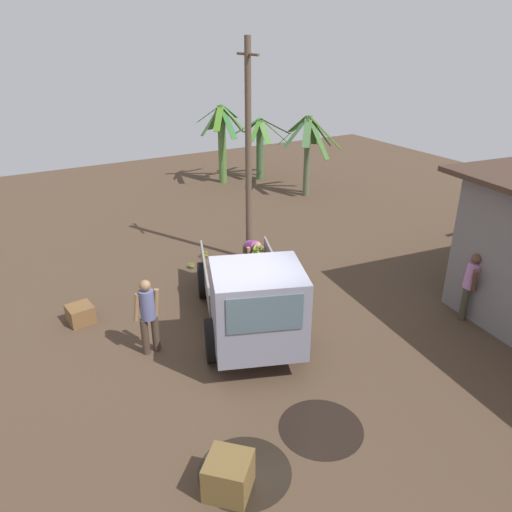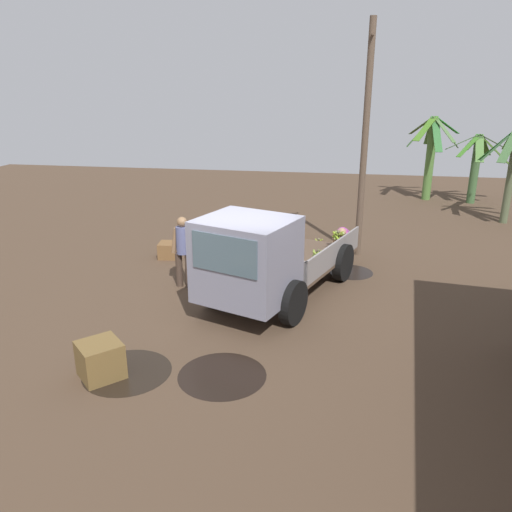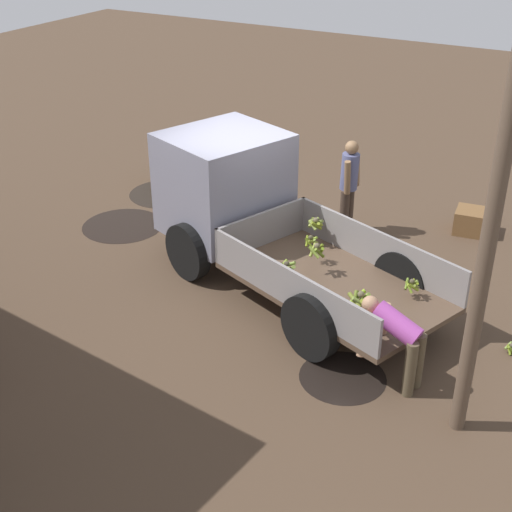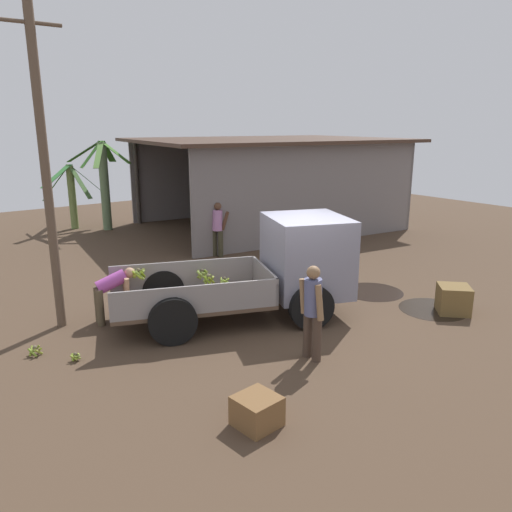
{
  "view_description": "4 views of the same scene",
  "coord_description": "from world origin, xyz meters",
  "px_view_note": "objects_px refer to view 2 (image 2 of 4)",
  "views": [
    {
      "loc": [
        7.75,
        -4.06,
        6.27
      ],
      "look_at": [
        -2.09,
        1.56,
        1.13
      ],
      "focal_mm": 35.0,
      "sensor_mm": 36.0,
      "label": 1
    },
    {
      "loc": [
        9.53,
        1.95,
        4.54
      ],
      "look_at": [
        -0.7,
        0.2,
        0.99
      ],
      "focal_mm": 35.0,
      "sensor_mm": 36.0,
      "label": 2
    },
    {
      "loc": [
        -5.25,
        9.22,
        5.69
      ],
      "look_at": [
        -0.94,
        1.49,
        0.91
      ],
      "focal_mm": 50.0,
      "sensor_mm": 36.0,
      "label": 3
    },
    {
      "loc": [
        -6.57,
        -7.49,
        4.0
      ],
      "look_at": [
        -0.51,
        0.82,
        1.26
      ],
      "focal_mm": 35.0,
      "sensor_mm": 36.0,
      "label": 4
    }
  ],
  "objects_px": {
    "utility_pole": "(365,141)",
    "person_foreground_visitor": "(183,249)",
    "cargo_truck": "(259,261)",
    "wooden_crate_1": "(100,360)",
    "wooden_crate_0": "(169,250)",
    "person_worker_loading": "(344,239)",
    "banana_bunch_on_ground_0": "(296,245)",
    "banana_bunch_on_ground_1": "(319,241)"
  },
  "relations": [
    {
      "from": "utility_pole",
      "to": "person_worker_loading",
      "type": "distance_m",
      "value": 2.66
    },
    {
      "from": "person_worker_loading",
      "to": "cargo_truck",
      "type": "bearing_deg",
      "value": -20.35
    },
    {
      "from": "banana_bunch_on_ground_1",
      "to": "wooden_crate_1",
      "type": "relative_size",
      "value": 0.4
    },
    {
      "from": "banana_bunch_on_ground_1",
      "to": "cargo_truck",
      "type": "bearing_deg",
      "value": -11.88
    },
    {
      "from": "wooden_crate_1",
      "to": "banana_bunch_on_ground_0",
      "type": "bearing_deg",
      "value": 161.19
    },
    {
      "from": "banana_bunch_on_ground_1",
      "to": "wooden_crate_1",
      "type": "xyz_separation_m",
      "value": [
        7.88,
        -3.15,
        0.2
      ]
    },
    {
      "from": "banana_bunch_on_ground_0",
      "to": "wooden_crate_0",
      "type": "distance_m",
      "value": 3.68
    },
    {
      "from": "cargo_truck",
      "to": "person_foreground_visitor",
      "type": "xyz_separation_m",
      "value": [
        -1.0,
        -1.95,
        -0.17
      ]
    },
    {
      "from": "banana_bunch_on_ground_1",
      "to": "wooden_crate_1",
      "type": "height_order",
      "value": "wooden_crate_1"
    },
    {
      "from": "banana_bunch_on_ground_1",
      "to": "person_worker_loading",
      "type": "bearing_deg",
      "value": 23.1
    },
    {
      "from": "cargo_truck",
      "to": "person_worker_loading",
      "type": "distance_m",
      "value": 3.67
    },
    {
      "from": "banana_bunch_on_ground_0",
      "to": "banana_bunch_on_ground_1",
      "type": "bearing_deg",
      "value": 128.6
    },
    {
      "from": "wooden_crate_1",
      "to": "person_worker_loading",
      "type": "bearing_deg",
      "value": 147.95
    },
    {
      "from": "utility_pole",
      "to": "person_foreground_visitor",
      "type": "bearing_deg",
      "value": -52.79
    },
    {
      "from": "person_worker_loading",
      "to": "banana_bunch_on_ground_0",
      "type": "bearing_deg",
      "value": -122.6
    },
    {
      "from": "banana_bunch_on_ground_0",
      "to": "banana_bunch_on_ground_1",
      "type": "height_order",
      "value": "banana_bunch_on_ground_1"
    },
    {
      "from": "utility_pole",
      "to": "person_worker_loading",
      "type": "xyz_separation_m",
      "value": [
        0.93,
        -0.41,
        -2.46
      ]
    },
    {
      "from": "banana_bunch_on_ground_1",
      "to": "wooden_crate_0",
      "type": "xyz_separation_m",
      "value": [
        1.94,
        -4.03,
        0.11
      ]
    },
    {
      "from": "utility_pole",
      "to": "person_foreground_visitor",
      "type": "xyz_separation_m",
      "value": [
        3.12,
        -4.11,
        -2.21
      ]
    },
    {
      "from": "cargo_truck",
      "to": "utility_pole",
      "type": "bearing_deg",
      "value": 172.88
    },
    {
      "from": "cargo_truck",
      "to": "person_foreground_visitor",
      "type": "relative_size",
      "value": 3.07
    },
    {
      "from": "utility_pole",
      "to": "banana_bunch_on_ground_1",
      "type": "distance_m",
      "value": 3.34
    },
    {
      "from": "banana_bunch_on_ground_1",
      "to": "wooden_crate_1",
      "type": "distance_m",
      "value": 8.49
    },
    {
      "from": "cargo_truck",
      "to": "person_worker_loading",
      "type": "relative_size",
      "value": 4.68
    },
    {
      "from": "cargo_truck",
      "to": "wooden_crate_1",
      "type": "xyz_separation_m",
      "value": [
        2.99,
        -2.12,
        -0.8
      ]
    },
    {
      "from": "banana_bunch_on_ground_0",
      "to": "utility_pole",
      "type": "bearing_deg",
      "value": 81.8
    },
    {
      "from": "person_foreground_visitor",
      "to": "banana_bunch_on_ground_0",
      "type": "bearing_deg",
      "value": -36.1
    },
    {
      "from": "cargo_truck",
      "to": "wooden_crate_0",
      "type": "relative_size",
      "value": 9.41
    },
    {
      "from": "utility_pole",
      "to": "banana_bunch_on_ground_0",
      "type": "height_order",
      "value": "utility_pole"
    },
    {
      "from": "wooden_crate_0",
      "to": "person_worker_loading",
      "type": "bearing_deg",
      "value": 92.95
    },
    {
      "from": "banana_bunch_on_ground_0",
      "to": "wooden_crate_1",
      "type": "relative_size",
      "value": 0.3
    },
    {
      "from": "person_worker_loading",
      "to": "wooden_crate_1",
      "type": "bearing_deg",
      "value": -23.7
    },
    {
      "from": "utility_pole",
      "to": "banana_bunch_on_ground_0",
      "type": "distance_m",
      "value": 3.55
    },
    {
      "from": "cargo_truck",
      "to": "person_foreground_visitor",
      "type": "distance_m",
      "value": 2.2
    },
    {
      "from": "person_foreground_visitor",
      "to": "banana_bunch_on_ground_1",
      "type": "relative_size",
      "value": 6.57
    },
    {
      "from": "wooden_crate_1",
      "to": "wooden_crate_0",
      "type": "bearing_deg",
      "value": -171.55
    },
    {
      "from": "cargo_truck",
      "to": "wooden_crate_0",
      "type": "xyz_separation_m",
      "value": [
        -2.95,
        -3.0,
        -0.89
      ]
    },
    {
      "from": "wooden_crate_0",
      "to": "wooden_crate_1",
      "type": "relative_size",
      "value": 0.86
    },
    {
      "from": "person_worker_loading",
      "to": "banana_bunch_on_ground_1",
      "type": "bearing_deg",
      "value": -148.55
    },
    {
      "from": "utility_pole",
      "to": "person_foreground_visitor",
      "type": "relative_size",
      "value": 3.63
    },
    {
      "from": "banana_bunch_on_ground_0",
      "to": "wooden_crate_0",
      "type": "bearing_deg",
      "value": -67.18
    },
    {
      "from": "banana_bunch_on_ground_0",
      "to": "wooden_crate_1",
      "type": "distance_m",
      "value": 7.79
    }
  ]
}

